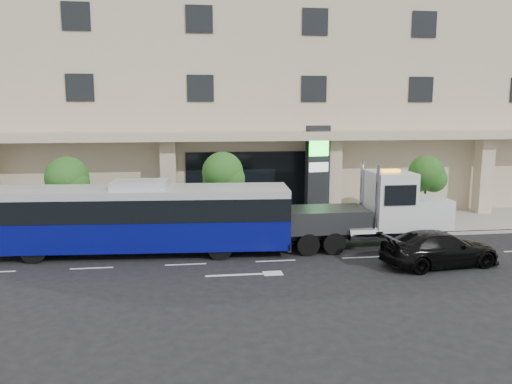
# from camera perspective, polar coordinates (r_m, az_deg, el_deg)

# --- Properties ---
(ground) EXTENTS (120.00, 120.00, 0.00)m
(ground) POSITION_cam_1_polar(r_m,az_deg,el_deg) (24.06, 1.62, -6.83)
(ground) COLOR black
(ground) RESTS_ON ground
(sidewalk) EXTENTS (120.00, 6.00, 0.15)m
(sidewalk) POSITION_cam_1_polar(r_m,az_deg,el_deg) (28.83, 0.04, -3.95)
(sidewalk) COLOR gray
(sidewalk) RESTS_ON ground
(curb) EXTENTS (120.00, 0.30, 0.15)m
(curb) POSITION_cam_1_polar(r_m,az_deg,el_deg) (25.95, 0.92, -5.46)
(curb) COLOR gray
(curb) RESTS_ON ground
(convention_center) EXTENTS (60.00, 17.60, 20.00)m
(convention_center) POSITION_cam_1_polar(r_m,az_deg,el_deg) (38.55, -2.08, 14.20)
(convention_center) COLOR #BFB18F
(convention_center) RESTS_ON ground
(tree_left) EXTENTS (2.27, 2.20, 4.22)m
(tree_left) POSITION_cam_1_polar(r_m,az_deg,el_deg) (27.37, -20.72, 1.20)
(tree_left) COLOR #422B19
(tree_left) RESTS_ON sidewalk
(tree_mid) EXTENTS (2.28, 2.20, 4.38)m
(tree_mid) POSITION_cam_1_polar(r_m,az_deg,el_deg) (26.68, -3.77, 1.91)
(tree_mid) COLOR #422B19
(tree_mid) RESTS_ON sidewalk
(tree_right) EXTENTS (2.10, 2.00, 4.04)m
(tree_right) POSITION_cam_1_polar(r_m,az_deg,el_deg) (29.76, 18.92, 1.76)
(tree_right) COLOR #422B19
(tree_right) RESTS_ON sidewalk
(city_bus) EXTENTS (13.90, 3.81, 3.48)m
(city_bus) POSITION_cam_1_polar(r_m,az_deg,el_deg) (23.94, -12.97, -2.78)
(city_bus) COLOR black
(city_bus) RESTS_ON ground
(tow_truck) EXTENTS (9.27, 2.42, 4.23)m
(tow_truck) POSITION_cam_1_polar(r_m,az_deg,el_deg) (25.14, 13.23, -2.30)
(tow_truck) COLOR #2D3033
(tow_truck) RESTS_ON ground
(black_sedan) EXTENTS (5.48, 2.80, 1.52)m
(black_sedan) POSITION_cam_1_polar(r_m,az_deg,el_deg) (23.22, 20.24, -6.07)
(black_sedan) COLOR black
(black_sedan) RESTS_ON ground
(signage_pylon) EXTENTS (1.47, 0.75, 5.66)m
(signage_pylon) POSITION_cam_1_polar(r_m,az_deg,el_deg) (30.15, 7.04, 2.27)
(signage_pylon) COLOR black
(signage_pylon) RESTS_ON sidewalk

